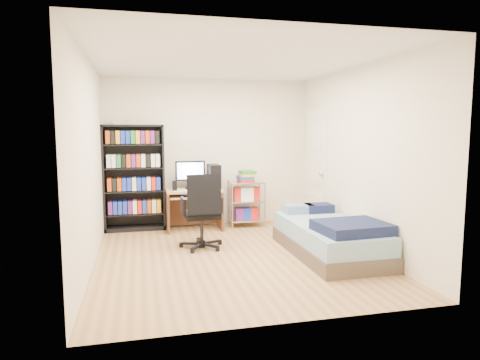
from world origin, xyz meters
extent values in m
cube|color=tan|center=(0.00, 0.00, -0.02)|extent=(3.50, 4.00, 0.04)
cube|color=silver|center=(0.00, 0.00, 2.52)|extent=(3.50, 4.00, 0.04)
cube|color=white|center=(0.00, 2.02, 1.25)|extent=(3.50, 0.04, 2.50)
cube|color=white|center=(0.00, -2.02, 1.25)|extent=(3.50, 0.04, 2.50)
cube|color=white|center=(-1.77, 0.00, 1.25)|extent=(0.04, 4.00, 2.50)
cube|color=white|center=(1.77, 0.00, 1.25)|extent=(0.04, 4.00, 2.50)
cube|color=black|center=(-1.26, 1.84, 0.86)|extent=(0.97, 0.32, 1.73)
cube|color=black|center=(-1.26, 1.84, 0.27)|extent=(0.91, 0.30, 0.02)
cube|color=red|center=(-1.26, 1.83, 0.39)|extent=(0.84, 0.26, 0.21)
cube|color=black|center=(-1.26, 1.84, 0.65)|extent=(0.91, 0.30, 0.02)
cube|color=#1C37C7|center=(-1.26, 1.83, 0.77)|extent=(0.84, 0.26, 0.21)
cube|color=black|center=(-1.26, 1.84, 1.03)|extent=(0.91, 0.30, 0.02)
cube|color=gold|center=(-1.26, 1.83, 1.15)|extent=(0.84, 0.26, 0.21)
cube|color=black|center=(-1.26, 1.84, 1.40)|extent=(0.91, 0.30, 0.02)
cube|color=#1C8446|center=(-1.26, 1.83, 1.53)|extent=(0.84, 0.26, 0.21)
cube|color=silver|center=(-1.48, 1.84, 1.76)|extent=(0.15, 0.14, 0.07)
cube|color=tan|center=(-0.31, 1.61, 0.66)|extent=(0.90, 0.50, 0.04)
cube|color=#3A2820|center=(-0.74, 1.61, 0.32)|extent=(0.04, 0.50, 0.64)
cube|color=#3A2820|center=(0.12, 1.61, 0.32)|extent=(0.04, 0.50, 0.64)
cube|color=#3A2820|center=(-0.31, 1.84, 0.34)|extent=(0.87, 0.03, 0.59)
cube|color=tan|center=(-0.31, 1.54, 0.57)|extent=(0.81, 0.41, 0.02)
cube|color=black|center=(-0.31, 1.52, 0.59)|extent=(0.40, 0.14, 0.02)
cube|color=black|center=(-0.36, 1.71, 0.97)|extent=(0.49, 0.05, 0.32)
cube|color=#CCE5FF|center=(-0.36, 1.68, 0.97)|extent=(0.43, 0.01, 0.27)
cube|color=black|center=(0.03, 1.65, 0.88)|extent=(0.18, 0.38, 0.40)
cube|color=black|center=(-0.63, 1.56, 0.75)|extent=(0.07, 0.07, 0.15)
cube|color=black|center=(-0.16, 1.52, 0.75)|extent=(0.07, 0.07, 0.15)
cylinder|color=black|center=(-0.34, 0.52, 0.27)|extent=(0.05, 0.05, 0.37)
cube|color=black|center=(-0.34, 0.52, 0.47)|extent=(0.49, 0.49, 0.08)
cube|color=black|center=(-0.34, 0.31, 0.79)|extent=(0.46, 0.16, 0.54)
cube|color=black|center=(-0.60, 0.51, 0.61)|extent=(0.05, 0.30, 0.22)
cube|color=black|center=(-0.09, 0.53, 0.61)|extent=(0.05, 0.30, 0.22)
cylinder|color=silver|center=(0.31, 1.52, 0.38)|extent=(0.03, 0.03, 0.77)
cylinder|color=silver|center=(0.87, 1.49, 0.38)|extent=(0.03, 0.03, 0.77)
cylinder|color=silver|center=(0.33, 1.91, 0.38)|extent=(0.03, 0.03, 0.77)
cylinder|color=silver|center=(0.89, 1.89, 0.38)|extent=(0.03, 0.03, 0.77)
cube|color=silver|center=(0.60, 1.70, 0.11)|extent=(0.58, 0.42, 0.02)
cube|color=silver|center=(0.60, 1.70, 0.44)|extent=(0.58, 0.42, 0.02)
cube|color=silver|center=(0.60, 1.70, 0.76)|extent=(0.58, 0.42, 0.02)
cube|color=red|center=(0.60, 1.70, 0.86)|extent=(0.26, 0.32, 0.18)
cube|color=brown|center=(1.25, -0.19, 0.10)|extent=(0.95, 1.91, 0.19)
cube|color=#7DA4BB|center=(1.25, -0.19, 0.31)|extent=(0.92, 1.87, 0.23)
cube|color=#141C40|center=(1.30, -0.71, 0.48)|extent=(0.86, 0.72, 0.13)
cube|color=#92ADCF|center=(1.11, 0.57, 0.48)|extent=(0.43, 0.29, 0.12)
cube|color=#141C40|center=(1.42, 0.56, 0.48)|extent=(0.40, 0.29, 0.12)
cube|color=#412714|center=(1.25, -0.24, 0.43)|extent=(0.27, 0.21, 0.02)
cube|color=white|center=(1.73, 1.35, 1.00)|extent=(0.05, 0.80, 2.00)
sphere|color=silver|center=(1.67, 1.03, 0.95)|extent=(0.08, 0.08, 0.08)
camera|label=1|loc=(-1.17, -5.31, 1.65)|focal=32.00mm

